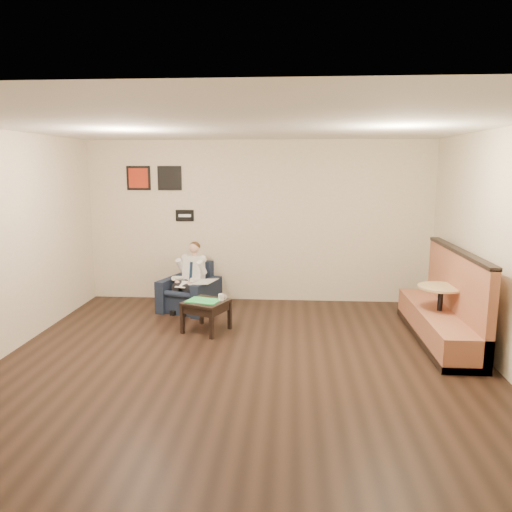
# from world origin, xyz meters

# --- Properties ---
(ground) EXTENTS (6.00, 6.00, 0.00)m
(ground) POSITION_xyz_m (0.00, 0.00, 0.00)
(ground) COLOR black
(ground) RESTS_ON ground
(wall_back) EXTENTS (6.00, 0.02, 2.80)m
(wall_back) POSITION_xyz_m (0.00, 3.00, 1.40)
(wall_back) COLOR #EFE0C3
(wall_back) RESTS_ON ground
(wall_front) EXTENTS (6.00, 0.02, 2.80)m
(wall_front) POSITION_xyz_m (0.00, -3.00, 1.40)
(wall_front) COLOR #EFE0C3
(wall_front) RESTS_ON ground
(wall_right) EXTENTS (0.02, 6.00, 2.80)m
(wall_right) POSITION_xyz_m (3.00, 0.00, 1.40)
(wall_right) COLOR #EFE0C3
(wall_right) RESTS_ON ground
(ceiling) EXTENTS (6.00, 6.00, 0.02)m
(ceiling) POSITION_xyz_m (0.00, 0.00, 2.80)
(ceiling) COLOR white
(ceiling) RESTS_ON wall_back
(seating_sign) EXTENTS (0.32, 0.02, 0.20)m
(seating_sign) POSITION_xyz_m (-1.30, 2.98, 1.50)
(seating_sign) COLOR black
(seating_sign) RESTS_ON wall_back
(art_print_left) EXTENTS (0.42, 0.03, 0.42)m
(art_print_left) POSITION_xyz_m (-2.10, 2.98, 2.15)
(art_print_left) COLOR #B02B15
(art_print_left) RESTS_ON wall_back
(art_print_right) EXTENTS (0.42, 0.03, 0.42)m
(art_print_right) POSITION_xyz_m (-1.55, 2.98, 2.15)
(art_print_right) COLOR black
(art_print_right) RESTS_ON wall_back
(armchair) EXTENTS (1.03, 1.03, 0.78)m
(armchair) POSITION_xyz_m (-1.10, 2.24, 0.39)
(armchair) COLOR black
(armchair) RESTS_ON ground
(seated_man) EXTENTS (0.73, 0.89, 1.07)m
(seated_man) POSITION_xyz_m (-1.13, 2.15, 0.54)
(seated_man) COLOR silver
(seated_man) RESTS_ON armchair
(lap_papers) EXTENTS (0.24, 0.29, 0.01)m
(lap_papers) POSITION_xyz_m (-1.16, 2.07, 0.48)
(lap_papers) COLOR white
(lap_papers) RESTS_ON seated_man
(newspaper) EXTENTS (0.45, 0.50, 0.01)m
(newspaper) POSITION_xyz_m (-0.82, 2.06, 0.53)
(newspaper) COLOR silver
(newspaper) RESTS_ON armchair
(side_table) EXTENTS (0.73, 0.73, 0.45)m
(side_table) POSITION_xyz_m (-0.64, 1.21, 0.23)
(side_table) COLOR black
(side_table) RESTS_ON ground
(green_folder) EXTENTS (0.52, 0.43, 0.01)m
(green_folder) POSITION_xyz_m (-0.67, 1.20, 0.46)
(green_folder) COLOR #2AD65D
(green_folder) RESTS_ON side_table
(coffee_mug) EXTENTS (0.11, 0.11, 0.10)m
(coffee_mug) POSITION_xyz_m (-0.42, 1.24, 0.50)
(coffee_mug) COLOR white
(coffee_mug) RESTS_ON side_table
(smartphone) EXTENTS (0.16, 0.14, 0.01)m
(smartphone) POSITION_xyz_m (-0.53, 1.33, 0.46)
(smartphone) COLOR black
(smartphone) RESTS_ON side_table
(banquette) EXTENTS (0.58, 2.42, 1.24)m
(banquette) POSITION_xyz_m (2.59, 1.07, 0.62)
(banquette) COLOR #A15B3E
(banquette) RESTS_ON ground
(cafe_table) EXTENTS (0.79, 0.79, 0.76)m
(cafe_table) POSITION_xyz_m (2.60, 1.07, 0.38)
(cafe_table) COLOR tan
(cafe_table) RESTS_ON ground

